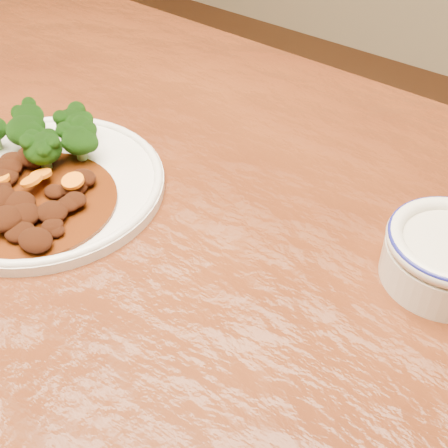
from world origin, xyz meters
The scene contains 5 objects.
dining_table centered at (0.00, 0.00, 0.67)m, with size 1.52×0.93×0.75m.
dinner_plate centered at (-0.09, -0.02, 0.76)m, with size 0.28×0.28×0.02m.
broccoli_florets centered at (-0.13, 0.03, 0.79)m, with size 0.14×0.10×0.05m.
mince_stew centered at (-0.08, -0.05, 0.77)m, with size 0.19×0.19×0.03m.
dip_bowl centered at (0.32, 0.13, 0.78)m, with size 0.12×0.12×0.06m.
Camera 1 is at (0.41, -0.35, 1.19)m, focal length 50.00 mm.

